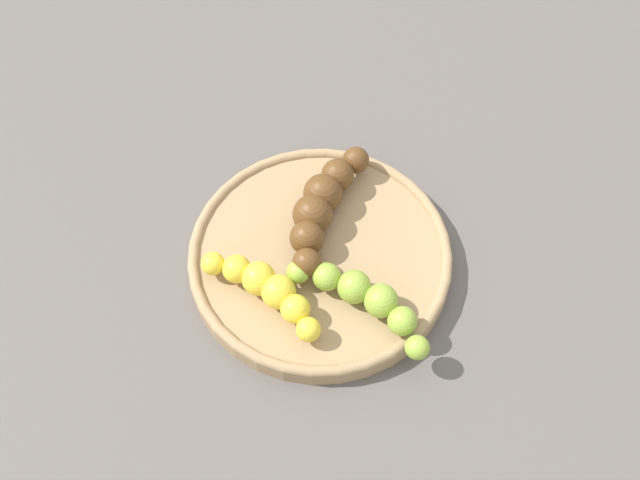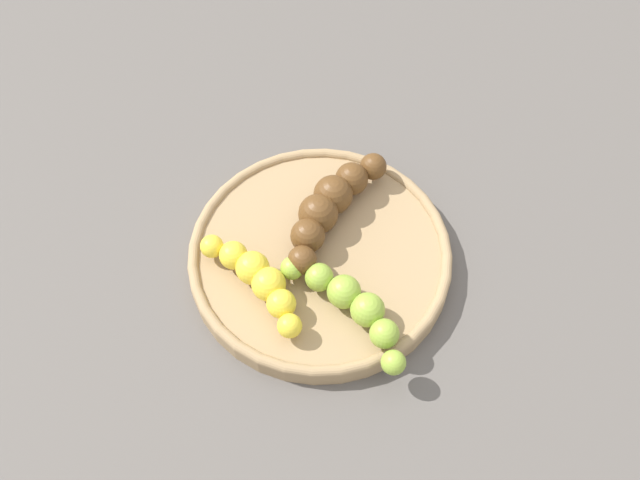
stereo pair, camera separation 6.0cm
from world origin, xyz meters
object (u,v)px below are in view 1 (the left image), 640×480
object	(u,v)px
fruit_bowl	(320,255)
banana_overripe	(322,205)
banana_green	(364,298)
banana_yellow	(266,288)

from	to	relation	value
fruit_bowl	banana_overripe	world-z (taller)	banana_overripe
banana_green	banana_yellow	distance (m)	0.08
banana_green	banana_yellow	bearing A→B (deg)	118.86
fruit_bowl	banana_green	distance (m)	0.07
banana_overripe	banana_yellow	size ratio (longest dim) A/B	1.09
banana_overripe	banana_yellow	distance (m)	0.10
fruit_bowl	banana_yellow	distance (m)	0.07
banana_yellow	fruit_bowl	bearing A→B (deg)	-8.22
banana_green	banana_overripe	world-z (taller)	banana_overripe
fruit_bowl	banana_yellow	bearing A→B (deg)	-176.63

